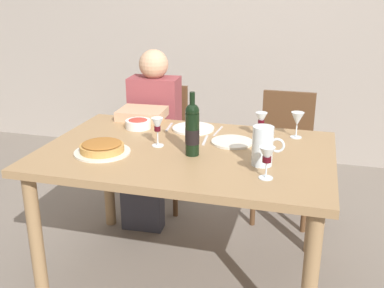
# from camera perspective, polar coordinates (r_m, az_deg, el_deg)

# --- Properties ---
(ground_plane) EXTENTS (8.00, 8.00, 0.00)m
(ground_plane) POSITION_cam_1_polar(r_m,az_deg,el_deg) (2.73, -0.61, -15.80)
(ground_plane) COLOR slate
(back_wall) EXTENTS (8.00, 0.10, 2.80)m
(back_wall) POSITION_cam_1_polar(r_m,az_deg,el_deg) (4.24, 7.29, 16.90)
(back_wall) COLOR #A3998E
(back_wall) RESTS_ON ground
(dining_table) EXTENTS (1.50, 1.00, 0.76)m
(dining_table) POSITION_cam_1_polar(r_m,az_deg,el_deg) (2.41, -0.67, -2.72)
(dining_table) COLOR #9E7A51
(dining_table) RESTS_ON ground
(wine_bottle) EXTENTS (0.07, 0.07, 0.32)m
(wine_bottle) POSITION_cam_1_polar(r_m,az_deg,el_deg) (2.26, 0.03, 1.85)
(wine_bottle) COLOR black
(wine_bottle) RESTS_ON dining_table
(water_pitcher) EXTENTS (0.15, 0.10, 0.19)m
(water_pitcher) POSITION_cam_1_polar(r_m,az_deg,el_deg) (2.17, 8.83, -0.52)
(water_pitcher) COLOR silver
(water_pitcher) RESTS_ON dining_table
(baked_tart) EXTENTS (0.29, 0.29, 0.06)m
(baked_tart) POSITION_cam_1_polar(r_m,az_deg,el_deg) (2.36, -11.16, -0.48)
(baked_tart) COLOR silver
(baked_tart) RESTS_ON dining_table
(salad_bowl) EXTENTS (0.15, 0.15, 0.06)m
(salad_bowl) POSITION_cam_1_polar(r_m,az_deg,el_deg) (2.74, -6.75, 2.59)
(salad_bowl) COLOR white
(salad_bowl) RESTS_ON dining_table
(wine_glass_left_diner) EXTENTS (0.06, 0.06, 0.15)m
(wine_glass_left_diner) POSITION_cam_1_polar(r_m,az_deg,el_deg) (2.40, -4.35, 2.22)
(wine_glass_left_diner) COLOR silver
(wine_glass_left_diner) RESTS_ON dining_table
(wine_glass_right_diner) EXTENTS (0.07, 0.07, 0.14)m
(wine_glass_right_diner) POSITION_cam_1_polar(r_m,az_deg,el_deg) (2.56, 8.64, 2.99)
(wine_glass_right_diner) COLOR silver
(wine_glass_right_diner) RESTS_ON dining_table
(wine_glass_centre) EXTENTS (0.07, 0.07, 0.15)m
(wine_glass_centre) POSITION_cam_1_polar(r_m,az_deg,el_deg) (2.02, 9.34, -1.53)
(wine_glass_centre) COLOR silver
(wine_glass_centre) RESTS_ON dining_table
(wine_glass_spare) EXTENTS (0.07, 0.07, 0.15)m
(wine_glass_spare) POSITION_cam_1_polar(r_m,az_deg,el_deg) (2.59, 13.00, 2.96)
(wine_glass_spare) COLOR silver
(wine_glass_spare) RESTS_ON dining_table
(dinner_plate_left_setting) EXTENTS (0.25, 0.25, 0.01)m
(dinner_plate_left_setting) POSITION_cam_1_polar(r_m,az_deg,el_deg) (2.70, 0.16, 1.96)
(dinner_plate_left_setting) COLOR white
(dinner_plate_left_setting) RESTS_ON dining_table
(dinner_plate_right_setting) EXTENTS (0.23, 0.23, 0.01)m
(dinner_plate_right_setting) POSITION_cam_1_polar(r_m,az_deg,el_deg) (2.48, 5.03, 0.26)
(dinner_plate_right_setting) COLOR silver
(dinner_plate_right_setting) RESTS_ON dining_table
(fork_left_setting) EXTENTS (0.03, 0.16, 0.00)m
(fork_left_setting) POSITION_cam_1_polar(r_m,az_deg,el_deg) (2.74, -2.87, 2.14)
(fork_left_setting) COLOR silver
(fork_left_setting) RESTS_ON dining_table
(knife_left_setting) EXTENTS (0.02, 0.18, 0.00)m
(knife_left_setting) POSITION_cam_1_polar(r_m,az_deg,el_deg) (2.67, 3.28, 1.63)
(knife_left_setting) COLOR silver
(knife_left_setting) RESTS_ON dining_table
(knife_right_setting) EXTENTS (0.03, 0.18, 0.00)m
(knife_right_setting) POSITION_cam_1_polar(r_m,az_deg,el_deg) (2.46, 8.46, -0.13)
(knife_right_setting) COLOR silver
(knife_right_setting) RESTS_ON dining_table
(spoon_right_setting) EXTENTS (0.03, 0.16, 0.00)m
(spoon_right_setting) POSITION_cam_1_polar(r_m,az_deg,el_deg) (2.51, 1.66, 0.48)
(spoon_right_setting) COLOR silver
(spoon_right_setting) RESTS_ON dining_table
(chair_left) EXTENTS (0.42, 0.42, 0.87)m
(chair_left) POSITION_cam_1_polar(r_m,az_deg,el_deg) (3.39, -3.92, 0.80)
(chair_left) COLOR brown
(chair_left) RESTS_ON ground
(diner_left) EXTENTS (0.35, 0.52, 1.16)m
(diner_left) POSITION_cam_1_polar(r_m,az_deg,el_deg) (3.14, -5.19, 1.53)
(diner_left) COLOR #8E3D42
(diner_left) RESTS_ON ground
(chair_right) EXTENTS (0.40, 0.40, 0.87)m
(chair_right) POSITION_cam_1_polar(r_m,az_deg,el_deg) (3.24, 11.52, -0.42)
(chair_right) COLOR brown
(chair_right) RESTS_ON ground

